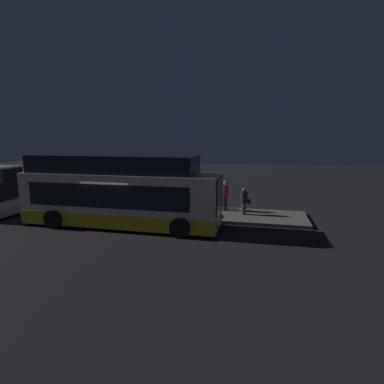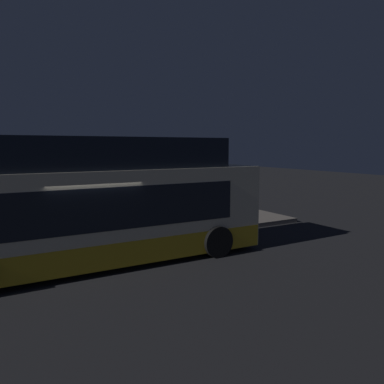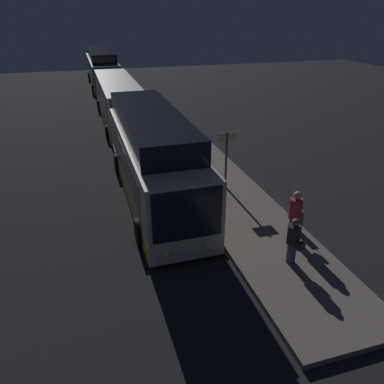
# 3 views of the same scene
# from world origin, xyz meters

# --- Properties ---
(ground) EXTENTS (80.00, 80.00, 0.00)m
(ground) POSITION_xyz_m (0.00, 0.00, 0.00)
(ground) COLOR #232326
(platform) EXTENTS (20.00, 3.26, 0.19)m
(platform) POSITION_xyz_m (0.00, 3.23, 0.09)
(platform) COLOR slate
(platform) RESTS_ON ground
(bus_lead) EXTENTS (10.46, 2.81, 3.73)m
(bus_lead) POSITION_xyz_m (0.18, 0.16, 1.66)
(bus_lead) COLOR beige
(bus_lead) RESTS_ON ground
(passenger_boarding) EXTENTS (0.67, 0.54, 1.58)m
(passenger_boarding) POSITION_xyz_m (6.45, 3.31, 1.02)
(passenger_boarding) COLOR #4C476B
(passenger_boarding) RESTS_ON platform
(passenger_waiting) EXTENTS (0.60, 0.70, 1.84)m
(passenger_waiting) POSITION_xyz_m (5.23, 4.07, 1.17)
(passenger_waiting) COLOR #2D2D33
(passenger_waiting) RESTS_ON platform
(suitcase) EXTENTS (0.40, 0.27, 0.91)m
(suitcase) POSITION_xyz_m (4.76, 4.49, 0.53)
(suitcase) COLOR #334C7F
(suitcase) RESTS_ON platform
(sign_post) EXTENTS (0.10, 0.80, 2.62)m
(sign_post) POSITION_xyz_m (0.56, 3.35, 1.83)
(sign_post) COLOR #4C4C51
(sign_post) RESTS_ON platform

